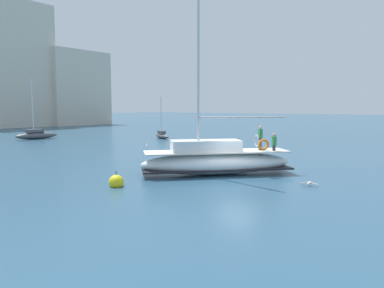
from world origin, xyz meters
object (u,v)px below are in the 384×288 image
(moored_sloop_near, at_px, (162,135))
(mooring_buoy, at_px, (116,182))
(main_sailboat, at_px, (216,160))
(seagull, at_px, (309,183))
(moored_cutter_left, at_px, (37,135))

(moored_sloop_near, distance_m, mooring_buoy, 30.74)
(main_sailboat, xyz_separation_m, seagull, (0.19, -6.03, -0.75))
(moored_cutter_left, xyz_separation_m, mooring_buoy, (-12.99, -31.52, -0.35))
(main_sailboat, xyz_separation_m, mooring_buoy, (-6.37, 2.04, -0.67))
(moored_cutter_left, xyz_separation_m, seagull, (-6.43, -39.58, -0.43))
(moored_cutter_left, relative_size, mooring_buoy, 7.97)
(moored_sloop_near, height_order, mooring_buoy, moored_sloop_near)
(seagull, bearing_deg, moored_cutter_left, 80.78)
(moored_sloop_near, relative_size, seagull, 5.86)
(moored_cutter_left, height_order, mooring_buoy, moored_cutter_left)
(main_sailboat, distance_m, seagull, 6.08)
(moored_sloop_near, bearing_deg, moored_cutter_left, 131.80)
(moored_cutter_left, distance_m, mooring_buoy, 34.09)
(main_sailboat, relative_size, moored_cutter_left, 1.65)
(moored_cutter_left, height_order, seagull, moored_cutter_left)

